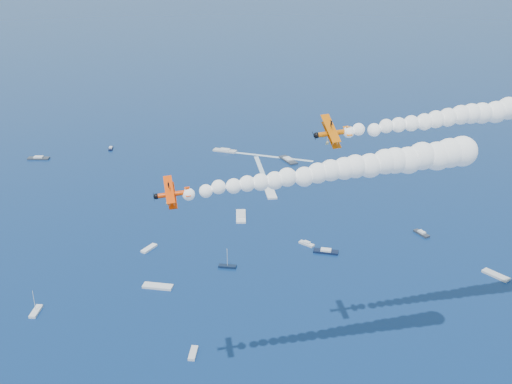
# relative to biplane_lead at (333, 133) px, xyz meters

# --- Properties ---
(biplane_lead) EXTENTS (9.89, 11.41, 8.34)m
(biplane_lead) POSITION_rel_biplane_lead_xyz_m (0.00, 0.00, 0.00)
(biplane_lead) COLOR #DF5F04
(biplane_trail) EXTENTS (8.69, 10.04, 7.03)m
(biplane_trail) POSITION_rel_biplane_lead_xyz_m (-27.79, -16.91, -7.02)
(biplane_trail) COLOR #FF4105
(smoke_trail_lead) EXTENTS (59.41, 38.22, 10.27)m
(smoke_trail_lead) POSITION_rel_biplane_lead_xyz_m (27.55, 9.04, 2.20)
(smoke_trail_lead) COLOR white
(smoke_trail_trail) EXTENTS (59.40, 37.97, 10.27)m
(smoke_trail_trail) POSITION_rel_biplane_lead_xyz_m (-0.21, -7.95, -4.82)
(smoke_trail_trail) COLOR white
(spectator_boats) EXTENTS (231.04, 160.11, 0.70)m
(spectator_boats) POSITION_rel_biplane_lead_xyz_m (-23.92, 83.93, -60.16)
(spectator_boats) COLOR silver
(spectator_boats) RESTS_ON ground
(boat_wakes) EXTENTS (37.64, 42.21, 0.04)m
(boat_wakes) POSITION_rel_biplane_lead_xyz_m (-26.91, 140.96, -60.48)
(boat_wakes) COLOR white
(boat_wakes) RESTS_ON ground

